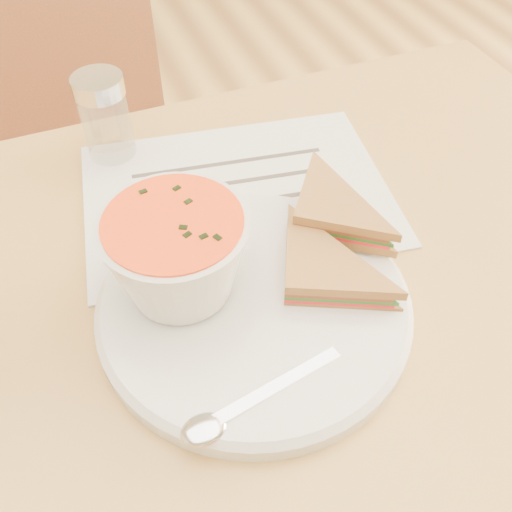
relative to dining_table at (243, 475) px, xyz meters
name	(u,v)px	position (x,y,z in m)	size (l,w,h in m)	color
dining_table	(243,475)	(0.00, 0.00, 0.00)	(1.00, 0.70, 0.75)	brown
chair_far	(104,221)	(-0.08, 0.53, 0.04)	(0.37, 0.37, 0.84)	brown
plate	(254,305)	(0.02, 0.00, 0.38)	(0.28, 0.28, 0.02)	silver
soup_bowl	(178,259)	(-0.04, 0.03, 0.43)	(0.13, 0.13, 0.09)	silver
sandwich_half_a	(284,299)	(0.04, -0.02, 0.41)	(0.10, 0.10, 0.03)	#9A6436
sandwich_half_b	(292,228)	(0.07, 0.05, 0.42)	(0.10, 0.10, 0.03)	#9A6436
spoon	(263,395)	(-0.01, -0.09, 0.40)	(0.18, 0.04, 0.01)	silver
paper_menu	(237,194)	(0.06, 0.15, 0.38)	(0.33, 0.24, 0.00)	silver
condiment_shaker	(105,118)	(-0.05, 0.27, 0.43)	(0.06, 0.06, 0.10)	silver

